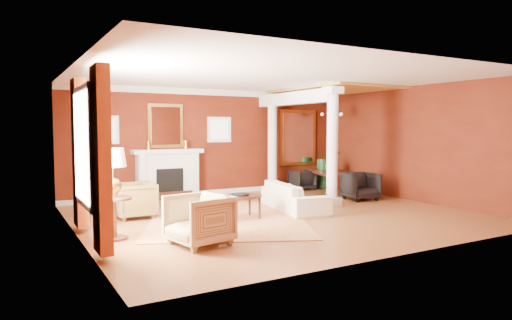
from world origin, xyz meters
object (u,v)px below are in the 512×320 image
sofa (294,192)px  coffee_table (240,198)px  armchair_stripe (199,217)px  side_table (113,178)px  armchair_leopard (134,198)px  dining_table (334,176)px

sofa → coffee_table: 1.56m
armchair_stripe → side_table: size_ratio=0.58×
armchair_leopard → side_table: 1.92m
armchair_leopard → side_table: bearing=-24.8°
sofa → armchair_stripe: (-3.03, -1.81, 0.03)m
coffee_table → dining_table: (4.04, 2.01, 0.04)m
coffee_table → side_table: bearing=-169.7°
armchair_leopard → armchair_stripe: (0.34, -2.67, 0.04)m
sofa → armchair_leopard: 3.47m
sofa → armchair_leopard: (-3.36, 0.86, -0.01)m
sofa → side_table: side_table is taller
sofa → armchair_leopard: bearing=86.1°
armchair_leopard → coffee_table: (1.84, -1.18, 0.04)m
armchair_leopard → coffee_table: armchair_leopard is taller
side_table → dining_table: (6.63, 2.48, -0.54)m
dining_table → armchair_leopard: bearing=116.4°
sofa → side_table: 4.24m
armchair_leopard → sofa: bearing=75.5°
armchair_stripe → coffee_table: size_ratio=0.92×
dining_table → armchair_stripe: bearing=140.7°
armchair_leopard → armchair_stripe: bearing=7.1°
armchair_leopard → side_table: (-0.76, -1.65, 0.62)m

